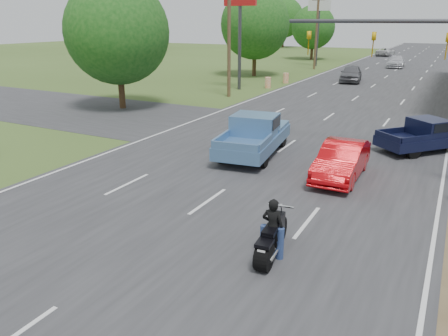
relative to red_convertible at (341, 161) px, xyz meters
The scene contains 22 objects.
main_road 27.59m from the red_convertible, 97.29° to the left, with size 15.00×180.00×0.02m, color #2D2D30.
cross_road 6.44m from the red_convertible, 123.14° to the left, with size 120.00×10.00×0.02m, color #2D2D30.
utility_pole_5 20.64m from the red_convertible, 130.24° to the left, with size 2.00×0.28×10.00m.
utility_pole_6 41.71m from the red_convertible, 108.28° to the left, with size 2.00×0.28×10.00m.
tree_0 19.52m from the red_convertible, 157.19° to the left, with size 7.14×7.14×8.84m.
tree_1 34.27m from the red_convertible, 120.07° to the left, with size 7.56×7.56×9.36m.
tree_2 56.38m from the red_convertible, 108.35° to the left, with size 6.72×6.72×8.32m.
tree_4 85.72m from the red_convertible, 133.17° to the left, with size 9.24×9.24×11.44m.
tree_6 89.10m from the red_convertible, 112.13° to the left, with size 8.82×8.82×10.92m.
barrel_2 24.50m from the red_convertible, 119.33° to the left, with size 0.56×0.56×1.00m, color orange.
barrel_3 27.93m from the red_convertible, 114.77° to the left, with size 0.56×0.56×1.00m, color orange.
pole_sign_left_near 24.75m from the red_convertible, 125.87° to the left, with size 3.00×0.35×9.20m.
pole_sign_left_far 46.02m from the red_convertible, 107.89° to the left, with size 3.00×0.35×9.20m.
signal_mast 6.41m from the red_convertible, 61.95° to the left, with size 9.12×0.40×7.00m.
red_convertible is the anchor object (origin of this frame).
motorcycle 7.17m from the red_convertible, 90.81° to the right, with size 0.73×2.39×1.21m.
rider 7.10m from the red_convertible, 90.87° to the right, with size 0.58×0.38×1.59m, color black.
blue_pickup 4.67m from the red_convertible, 161.85° to the left, with size 2.93×5.95×1.90m.
navy_pickup 6.44m from the red_convertible, 64.67° to the left, with size 4.52×4.80×1.58m.
distant_car_grey 29.86m from the red_convertible, 101.80° to the left, with size 2.01×4.99×1.70m, color #5C5C62.
distant_car_silver 46.76m from the red_convertible, 94.91° to the left, with size 2.08×5.13×1.49m, color silver.
distant_car_white 66.91m from the red_convertible, 97.15° to the left, with size 2.37×5.14×1.43m, color silver.
Camera 1 is at (7.11, -4.21, 6.06)m, focal length 35.00 mm.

